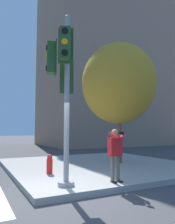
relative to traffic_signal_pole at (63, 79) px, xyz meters
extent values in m
plane|color=#424244|center=(-0.46, -0.27, -3.20)|extent=(160.00, 160.00, 0.00)
cube|color=#9E9B96|center=(3.04, 3.23, -3.11)|extent=(8.00, 8.00, 0.18)
cylinder|color=#939399|center=(0.10, -0.03, -2.96)|extent=(0.46, 0.46, 0.12)
cylinder|color=#939399|center=(0.10, -0.03, -0.54)|extent=(0.15, 0.15, 4.71)
sphere|color=#939399|center=(0.10, -0.03, 1.86)|extent=(0.16, 0.16, 0.16)
cylinder|color=#939399|center=(0.18, 0.17, 0.14)|extent=(0.14, 0.27, 0.05)
cube|color=#234C23|center=(0.27, 0.41, 0.14)|extent=(0.36, 0.33, 0.90)
cube|color=#234C23|center=(0.22, 0.28, 0.14)|extent=(0.40, 0.17, 1.02)
cylinder|color=black|center=(0.31, 0.53, 0.44)|extent=(0.17, 0.09, 0.17)
cylinder|color=orange|center=(0.31, 0.53, 0.14)|extent=(0.17, 0.09, 0.17)
cylinder|color=black|center=(0.31, 0.53, -0.16)|extent=(0.17, 0.09, 0.17)
cylinder|color=#939399|center=(0.00, -0.21, 0.87)|extent=(0.17, 0.26, 0.05)
cube|color=#234C23|center=(-0.12, -0.43, 0.87)|extent=(0.38, 0.36, 0.90)
cube|color=#234C23|center=(-0.06, -0.32, 0.87)|extent=(0.38, 0.22, 1.02)
cylinder|color=black|center=(-0.18, -0.55, 1.17)|extent=(0.16, 0.11, 0.17)
cylinder|color=orange|center=(-0.18, -0.55, 0.87)|extent=(0.16, 0.11, 0.17)
cylinder|color=black|center=(-0.18, -0.55, 0.57)|extent=(0.16, 0.11, 0.17)
cylinder|color=#939399|center=(-0.10, 0.02, 0.58)|extent=(0.27, 0.11, 0.05)
cube|color=#234C23|center=(-0.34, 0.08, 0.58)|extent=(0.30, 0.35, 0.90)
cube|color=#234C23|center=(-0.22, 0.05, 0.58)|extent=(0.12, 0.41, 1.02)
cylinder|color=black|center=(-0.48, 0.11, 0.88)|extent=(0.07, 0.17, 0.17)
cylinder|color=orange|center=(-0.48, 0.11, 0.58)|extent=(0.07, 0.17, 0.17)
cylinder|color=black|center=(-0.48, 0.11, 0.28)|extent=(0.07, 0.17, 0.17)
cube|color=black|center=(1.49, -0.33, -2.99)|extent=(0.09, 0.24, 0.05)
cube|color=black|center=(1.69, -0.33, -2.99)|extent=(0.09, 0.24, 0.05)
cylinder|color=#6B6051|center=(1.49, -0.27, -2.63)|extent=(0.11, 0.11, 0.77)
cylinder|color=#6B6051|center=(1.69, -0.27, -2.63)|extent=(0.11, 0.11, 0.77)
cube|color=red|center=(1.59, -0.27, -1.98)|extent=(0.40, 0.22, 0.54)
sphere|color=tan|center=(1.59, -0.27, -1.54)|extent=(0.20, 0.20, 0.20)
cube|color=black|center=(1.59, -0.58, -1.56)|extent=(0.12, 0.10, 0.09)
cylinder|color=black|center=(1.59, -0.65, -1.56)|extent=(0.06, 0.08, 0.06)
cylinder|color=red|center=(1.45, -0.41, -1.63)|extent=(0.23, 0.35, 0.22)
cylinder|color=red|center=(1.72, -0.41, -1.63)|extent=(0.23, 0.35, 0.22)
cylinder|color=brown|center=(4.08, 2.95, -1.71)|extent=(0.23, 0.23, 2.61)
ellipsoid|color=#BC8E28|center=(4.08, 2.95, 0.87)|extent=(3.65, 3.65, 4.02)
cylinder|color=red|center=(0.24, 1.87, -2.76)|extent=(0.21, 0.21, 0.52)
sphere|color=red|center=(0.24, 1.87, -2.43)|extent=(0.19, 0.19, 0.19)
cylinder|color=red|center=(0.24, 1.73, -2.70)|extent=(0.10, 0.06, 0.10)
cube|color=gray|center=(12.95, 17.99, 7.26)|extent=(15.81, 10.65, 20.92)
camera|label=1|loc=(-2.24, -5.79, -1.50)|focal=35.00mm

